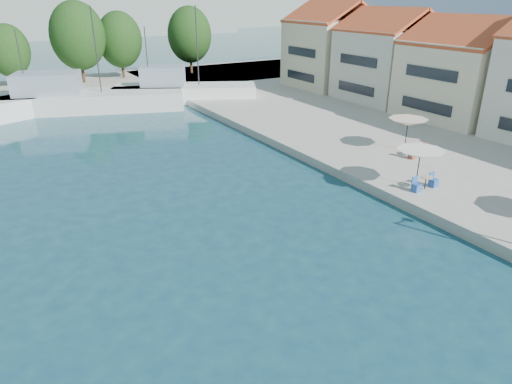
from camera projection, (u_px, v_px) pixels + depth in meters
quay_right at (471, 131)px, 37.90m from camera, size 32.00×92.00×0.60m
quay_far at (26, 92)px, 53.00m from camera, size 90.00×16.00×0.60m
hill_east at (134, 10)px, 162.42m from camera, size 140.00×40.00×12.00m
building_04 at (465, 67)px, 39.34m from camera, size 9.00×8.80×9.20m
building_05 at (388, 53)px, 46.34m from camera, size 8.40×8.80×9.70m
building_06 at (332, 43)px, 53.35m from camera, size 9.00×8.80×10.20m
trawler_03 at (76, 100)px, 45.60m from camera, size 20.47×11.39×10.20m
trawler_04 at (182, 92)px, 49.34m from camera, size 15.24×10.29×10.20m
tree_05 at (8, 51)px, 53.31m from camera, size 4.85×4.85×7.18m
tree_06 at (78, 36)px, 55.24m from camera, size 6.51×6.51×9.64m
tree_07 at (120, 40)px, 58.85m from camera, size 5.64×5.64×8.35m
tree_08 at (190, 35)px, 62.51m from camera, size 5.99×5.99×8.87m
umbrella_white at (420, 154)px, 25.39m from camera, size 2.69×2.69×2.20m
umbrella_cream at (408, 122)px, 31.58m from camera, size 2.73×2.73×2.25m
cafe_table_02 at (425, 184)px, 25.67m from camera, size 1.82×0.70×0.76m
cafe_table_03 at (420, 153)px, 30.81m from camera, size 1.82×0.70×0.76m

